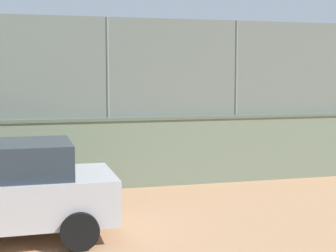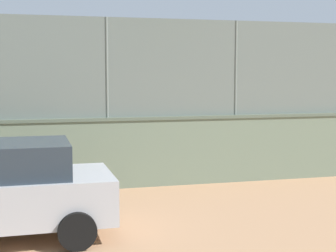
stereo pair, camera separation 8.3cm
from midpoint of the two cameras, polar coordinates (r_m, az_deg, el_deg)
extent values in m
plane|color=tan|center=(22.14, -7.72, -1.50)|extent=(260.00, 260.00, 0.00)
cube|color=slate|center=(12.95, 0.47, -2.89)|extent=(30.41, 1.02, 1.66)
cube|color=#556151|center=(12.85, 0.48, 0.94)|extent=(30.41, 1.08, 0.08)
cube|color=slate|center=(12.80, 0.48, 6.47)|extent=(29.80, 0.72, 2.40)
cylinder|color=slate|center=(13.35, 7.39, 6.40)|extent=(0.07, 0.07, 2.40)
cylinder|color=slate|center=(12.46, -6.92, 6.45)|extent=(0.07, 0.07, 2.40)
cylinder|color=black|center=(16.61, -0.54, -2.58)|extent=(0.21, 0.21, 0.73)
cylinder|color=black|center=(16.43, -0.75, -2.68)|extent=(0.21, 0.21, 0.73)
cylinder|color=#3372B2|center=(16.44, -0.65, -0.43)|extent=(0.47, 0.47, 0.54)
cylinder|color=tan|center=(16.71, -0.51, 0.05)|extent=(0.49, 0.34, 0.16)
cylinder|color=tan|center=(16.26, -1.96, -0.12)|extent=(0.49, 0.34, 0.16)
sphere|color=tan|center=(16.40, -0.65, 0.87)|extent=(0.21, 0.21, 0.21)
cylinder|color=navy|center=(16.40, -0.65, 1.18)|extent=(0.30, 0.30, 0.05)
cylinder|color=black|center=(16.32, -2.56, -0.10)|extent=(0.28, 0.19, 0.04)
ellipsoid|color=#333338|center=(16.39, -3.28, -0.07)|extent=(0.27, 0.18, 0.24)
cylinder|color=#591919|center=(18.71, -0.20, -1.56)|extent=(0.20, 0.20, 0.79)
cylinder|color=#591919|center=(18.76, -0.79, -1.54)|extent=(0.20, 0.20, 0.79)
cylinder|color=#3372B2|center=(18.66, -0.50, 0.53)|extent=(0.46, 0.46, 0.58)
cylinder|color=#D8AD84|center=(18.63, 0.43, 0.88)|extent=(0.34, 0.53, 0.17)
cylinder|color=#D8AD84|center=(19.02, -1.15, 0.98)|extent=(0.34, 0.53, 0.17)
sphere|color=#D8AD84|center=(18.63, -0.50, 1.76)|extent=(0.22, 0.22, 0.22)
cylinder|color=black|center=(18.62, -0.50, 2.06)|extent=(0.31, 0.31, 0.05)
cylinder|color=black|center=(19.19, -1.01, 1.02)|extent=(0.17, 0.28, 0.04)
ellipsoid|color=#333338|center=(19.40, -0.85, 1.07)|extent=(0.17, 0.28, 0.24)
sphere|color=yellow|center=(15.73, -1.38, -3.98)|extent=(0.24, 0.24, 0.24)
cube|color=#4C6B4C|center=(16.69, 15.33, -2.46)|extent=(1.61, 0.42, 0.06)
cube|color=#4C6B4C|center=(16.52, 15.63, -1.78)|extent=(1.60, 0.08, 0.40)
cube|color=#333338|center=(17.05, 17.17, -3.11)|extent=(0.07, 0.38, 0.45)
cube|color=#333338|center=(16.41, 13.38, -3.35)|extent=(0.07, 0.38, 0.45)
cylinder|color=black|center=(8.40, -10.05, -11.41)|extent=(0.63, 0.22, 0.62)
cylinder|color=black|center=(10.17, -11.05, -8.39)|extent=(0.63, 0.22, 0.62)
camera|label=1|loc=(0.04, -90.15, -0.01)|focal=54.94mm
camera|label=2|loc=(0.04, 89.85, 0.01)|focal=54.94mm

